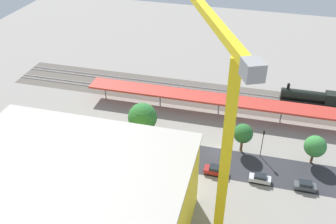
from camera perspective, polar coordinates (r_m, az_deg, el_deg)
ground_plane at (r=79.76m, az=7.59°, el=-6.09°), size 190.83×190.83×0.00m
rail_bed at (r=98.14m, az=9.66°, el=2.10°), size 119.49×15.53×0.01m
street_asphalt at (r=77.29m, az=7.20°, el=-7.59°), size 119.41×11.20×0.01m
track_rails at (r=98.05m, az=9.67°, el=2.18°), size 119.25×9.10×0.12m
platform_canopy_near at (r=89.50m, az=7.89°, el=1.96°), size 65.45×6.32×4.31m
locomotive at (r=100.28m, az=21.13°, el=2.07°), size 14.67×2.95×5.00m
parked_car_2 at (r=75.07m, az=20.30°, el=-10.62°), size 4.10×1.89×1.73m
parked_car_3 at (r=74.05m, az=13.94°, el=-9.93°), size 4.10×1.74×1.71m
parked_car_4 at (r=74.14m, az=7.38°, el=-8.92°), size 4.65×1.97×1.80m
construction_building at (r=60.92m, az=-14.02°, el=-13.12°), size 34.96×23.99×14.44m
construction_roof_slab at (r=55.87m, az=-15.05°, el=-7.88°), size 35.57×24.60×0.40m
tower_crane at (r=50.76m, az=8.31°, el=-2.87°), size 13.56×26.04×34.48m
box_truck_0 at (r=75.66m, az=-6.95°, el=-7.00°), size 8.39×2.78×3.29m
box_truck_1 at (r=76.60m, az=-9.04°, el=-6.68°), size 9.37×2.86×3.10m
street_tree_0 at (r=80.23m, az=-3.93°, el=-0.82°), size 6.34×6.34×8.48m
street_tree_1 at (r=79.43m, az=21.68°, el=-4.94°), size 4.38×4.38×6.38m
street_tree_2 at (r=78.17m, az=11.46°, el=-3.27°), size 4.09×4.09×6.61m
traffic_light at (r=77.74m, az=14.37°, el=-4.11°), size 0.50×0.36×6.59m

